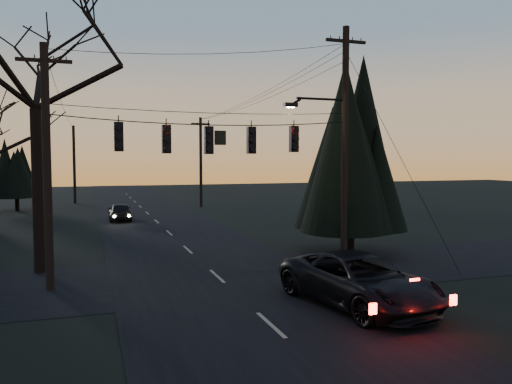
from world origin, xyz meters
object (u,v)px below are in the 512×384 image
object	(u,v)px
utility_pole_far_r	(201,207)
suv_near	(359,281)
sedan_oncoming_a	(120,212)
evergreen_right	(352,154)
utility_pole_left	(50,290)
utility_pole_far_l	(75,203)
bare_tree_left	(33,41)
utility_pole_right	(343,267)

from	to	relation	value
utility_pole_far_r	suv_near	bearing A→B (deg)	-93.96
sedan_oncoming_a	evergreen_right	bearing A→B (deg)	120.89
utility_pole_left	utility_pole_far_l	size ratio (longest dim) A/B	1.06
utility_pole_far_r	suv_near	world-z (taller)	utility_pole_far_r
utility_pole_left	utility_pole_far_r	size ratio (longest dim) A/B	1.00
suv_near	sedan_oncoming_a	distance (m)	25.38
bare_tree_left	evergreen_right	world-z (taller)	bare_tree_left
utility_pole_far_r	utility_pole_left	bearing A→B (deg)	-112.33
utility_pole_right	utility_pole_far_l	bearing A→B (deg)	107.72
utility_pole_left	evergreen_right	size ratio (longest dim) A/B	1.01
utility_pole_far_r	evergreen_right	xyz separation A→B (m)	(1.94, -25.17, 4.81)
bare_tree_left	utility_pole_far_l	bearing A→B (deg)	88.98
utility_pole_far_r	utility_pole_far_l	distance (m)	14.01
utility_pole_far_r	evergreen_right	bearing A→B (deg)	-85.60
utility_pole_left	sedan_oncoming_a	world-z (taller)	utility_pole_left
utility_pole_far_r	utility_pole_far_l	world-z (taller)	utility_pole_far_r
utility_pole_right	bare_tree_left	distance (m)	15.46
utility_pole_right	bare_tree_left	bearing A→B (deg)	166.03
utility_pole_far_r	bare_tree_left	size ratio (longest dim) A/B	0.65
sedan_oncoming_a	utility_pole_far_l	bearing A→B (deg)	-77.69
evergreen_right	utility_pole_left	bearing A→B (deg)	-168.09
utility_pole_left	utility_pole_far_r	distance (m)	30.27
utility_pole_right	sedan_oncoming_a	distance (m)	21.12
utility_pole_far_r	utility_pole_far_l	size ratio (longest dim) A/B	1.06
utility_pole_far_r	evergreen_right	distance (m)	25.70
utility_pole_far_r	suv_near	size ratio (longest dim) A/B	1.48
utility_pole_left	sedan_oncoming_a	size ratio (longest dim) A/B	2.18
sedan_oncoming_a	utility_pole_left	bearing A→B (deg)	79.98
utility_pole_far_r	utility_pole_far_l	bearing A→B (deg)	145.18
bare_tree_left	evergreen_right	size ratio (longest dim) A/B	1.55
utility_pole_right	utility_pole_left	world-z (taller)	utility_pole_right
utility_pole_right	sedan_oncoming_a	size ratio (longest dim) A/B	2.56
utility_pole_right	evergreen_right	bearing A→B (deg)	55.64
bare_tree_left	utility_pole_left	bearing A→B (deg)	-79.00
utility_pole_right	bare_tree_left	world-z (taller)	bare_tree_left
utility_pole_left	suv_near	xyz separation A→B (m)	(9.20, -5.19, 0.80)
utility_pole_left	suv_near	world-z (taller)	utility_pole_left
bare_tree_left	sedan_oncoming_a	size ratio (longest dim) A/B	3.35
utility_pole_right	suv_near	world-z (taller)	utility_pole_right
utility_pole_far_l	evergreen_right	size ratio (longest dim) A/B	0.95
utility_pole_left	evergreen_right	bearing A→B (deg)	11.91
utility_pole_right	suv_near	size ratio (longest dim) A/B	1.74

